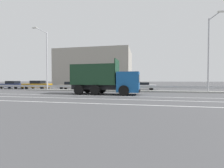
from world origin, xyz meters
TOP-DOWN VIEW (x-y plane):
  - ground_plane at (0.00, 0.00)m, footprint 320.00×320.00m
  - lane_strip_0 at (-1.89, -3.30)m, footprint 55.11×0.16m
  - lane_strip_1 at (-1.89, -5.62)m, footprint 55.11×0.16m
  - lane_strip_2 at (-1.89, -8.06)m, footprint 55.11×0.16m
  - median_island at (0.00, 2.71)m, footprint 30.31×1.10m
  - median_guardrail at (0.00, 3.73)m, footprint 55.11×0.09m
  - dump_truck at (-0.95, -1.53)m, footprint 7.57×2.93m
  - median_road_sign at (-5.70, 2.71)m, footprint 0.76×0.16m
  - street_lamp_0 at (-11.98, 2.62)m, footprint 0.71×2.69m
  - street_lamp_1 at (10.09, 2.60)m, footprint 0.72×2.57m
  - parked_car_0 at (-21.21, 5.85)m, footprint 4.48×1.96m
  - parked_car_1 at (-16.06, 5.88)m, footprint 4.88×2.06m
  - parked_car_2 at (-9.78, 6.05)m, footprint 4.19×2.12m
  - parked_car_3 at (-3.64, 6.38)m, footprint 4.59×2.23m
  - parked_car_4 at (2.25, 6.49)m, footprint 4.11×2.09m
  - background_building_0 at (-10.04, 21.14)m, footprint 18.51×11.94m

SIDE VIEW (x-z plane):
  - ground_plane at x=0.00m, z-range 0.00..0.00m
  - lane_strip_0 at x=-1.89m, z-range 0.00..0.01m
  - lane_strip_1 at x=-1.89m, z-range 0.00..0.01m
  - lane_strip_2 at x=-1.89m, z-range 0.00..0.01m
  - median_island at x=0.00m, z-range 0.00..0.18m
  - median_guardrail at x=0.00m, z-range 0.18..0.96m
  - parked_car_4 at x=2.25m, z-range 0.04..1.25m
  - parked_car_2 at x=-9.78m, z-range 0.02..1.31m
  - parked_car_0 at x=-21.21m, z-range 0.01..1.42m
  - parked_car_1 at x=-16.06m, z-range 0.01..1.49m
  - parked_car_3 at x=-3.64m, z-range 0.00..1.55m
  - dump_truck at x=-0.95m, z-range -0.59..3.18m
  - median_road_sign at x=-5.70m, z-range 0.08..2.61m
  - background_building_0 at x=-10.04m, z-range 0.00..9.22m
  - street_lamp_0 at x=-11.98m, z-range 0.54..9.35m
  - street_lamp_1 at x=10.09m, z-range 0.53..9.57m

